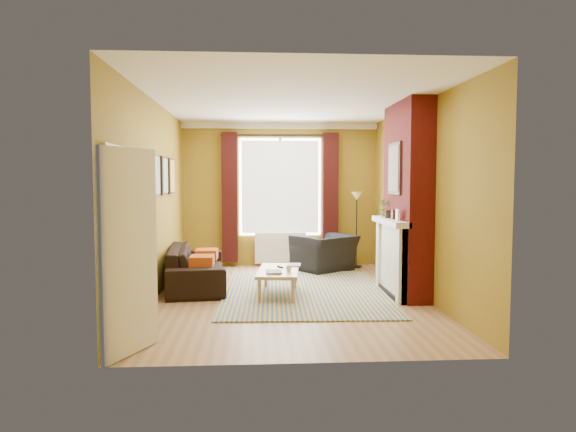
% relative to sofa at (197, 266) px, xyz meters
% --- Properties ---
extents(ground, '(5.50, 5.50, 0.00)m').
position_rel_sofa_xyz_m(ground, '(1.42, -0.79, -0.32)').
color(ground, olive).
rests_on(ground, ground).
extents(room_walls, '(3.82, 5.54, 2.83)m').
position_rel_sofa_xyz_m(room_walls, '(2.06, -0.51, 1.07)').
color(room_walls, olive).
rests_on(room_walls, ground).
extents(striped_rug, '(2.49, 3.38, 0.02)m').
position_rel_sofa_xyz_m(striped_rug, '(1.66, -0.53, -0.31)').
color(striped_rug, '#305885').
rests_on(striped_rug, ground).
extents(sofa, '(1.06, 2.24, 0.63)m').
position_rel_sofa_xyz_m(sofa, '(0.00, 0.00, 0.00)').
color(sofa, black).
rests_on(sofa, ground).
extents(armchair, '(1.35, 1.33, 0.67)m').
position_rel_sofa_xyz_m(armchair, '(2.21, 1.27, 0.02)').
color(armchair, black).
rests_on(armchair, ground).
extents(coffee_table, '(0.69, 1.20, 0.38)m').
position_rel_sofa_xyz_m(coffee_table, '(1.27, -0.74, 0.02)').
color(coffee_table, tan).
rests_on(coffee_table, ground).
extents(wicker_stool, '(0.41, 0.41, 0.46)m').
position_rel_sofa_xyz_m(wicker_stool, '(1.86, 1.34, -0.09)').
color(wicker_stool, '#A67848').
rests_on(wicker_stool, ground).
extents(floor_lamp, '(0.26, 0.26, 1.46)m').
position_rel_sofa_xyz_m(floor_lamp, '(2.88, 1.60, 0.83)').
color(floor_lamp, black).
rests_on(floor_lamp, ground).
extents(book_a, '(0.23, 0.30, 0.03)m').
position_rel_sofa_xyz_m(book_a, '(1.08, -1.01, 0.08)').
color(book_a, '#999999').
rests_on(book_a, coffee_table).
extents(book_b, '(0.22, 0.29, 0.02)m').
position_rel_sofa_xyz_m(book_b, '(1.43, -0.39, 0.08)').
color(book_b, '#999999').
rests_on(book_b, coffee_table).
extents(mug, '(0.11, 0.11, 0.09)m').
position_rel_sofa_xyz_m(mug, '(1.41, -0.94, 0.11)').
color(mug, '#999999').
rests_on(mug, coffee_table).
extents(tv_remote, '(0.10, 0.17, 0.02)m').
position_rel_sofa_xyz_m(tv_remote, '(1.30, -0.54, 0.08)').
color(tv_remote, '#262628').
rests_on(tv_remote, coffee_table).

